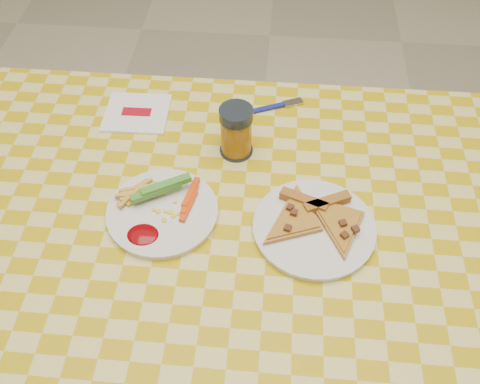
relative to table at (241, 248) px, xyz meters
name	(u,v)px	position (x,y,z in m)	size (l,w,h in m)	color
ground	(241,376)	(0.00, 0.00, -0.68)	(8.00, 8.00, 0.00)	#BEB699
table	(241,248)	(0.00, 0.00, 0.00)	(1.28, 0.88, 0.76)	silver
plate_left	(163,213)	(-0.15, 0.01, 0.08)	(0.21, 0.21, 0.01)	white
plate_right	(314,229)	(0.14, 0.00, 0.08)	(0.23, 0.23, 0.01)	white
fries_veggies	(159,201)	(-0.16, 0.03, 0.10)	(0.18, 0.17, 0.04)	#C78A3F
pizza_slices	(316,218)	(0.14, 0.01, 0.09)	(0.26, 0.21, 0.02)	gold
drink_glass	(236,132)	(-0.03, 0.20, 0.13)	(0.07, 0.07, 0.12)	black
napkin	(137,113)	(-0.26, 0.30, 0.08)	(0.15, 0.14, 0.01)	white
fork	(273,107)	(0.05, 0.34, 0.08)	(0.14, 0.07, 0.01)	navy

